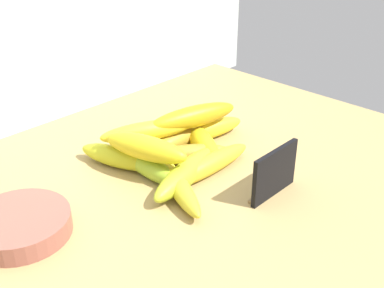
{
  "coord_description": "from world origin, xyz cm",
  "views": [
    {
      "loc": [
        -47.52,
        -50.85,
        48.27
      ],
      "look_at": [
        7.64,
        1.85,
        8.0
      ],
      "focal_mm": 45.6,
      "sensor_mm": 36.0,
      "label": 1
    }
  ],
  "objects_px": {
    "banana_3": "(187,173)",
    "banana_9": "(185,135)",
    "banana_1": "(201,131)",
    "fruit_bowl": "(20,225)",
    "banana_12": "(144,148)",
    "banana_6": "(201,140)",
    "banana_2": "(150,167)",
    "chalkboard_sign": "(274,174)",
    "banana_4": "(209,165)",
    "banana_11": "(147,131)",
    "banana_7": "(147,150)",
    "banana_0": "(118,157)",
    "banana_5": "(188,154)",
    "banana_10": "(193,117)",
    "banana_8": "(178,185)"
  },
  "relations": [
    {
      "from": "banana_3",
      "to": "banana_9",
      "type": "height_order",
      "value": "same"
    },
    {
      "from": "banana_3",
      "to": "banana_1",
      "type": "bearing_deg",
      "value": 34.03
    },
    {
      "from": "banana_1",
      "to": "banana_9",
      "type": "xyz_separation_m",
      "value": [
        -0.04,
        0.01,
        0.0
      ]
    },
    {
      "from": "fruit_bowl",
      "to": "banana_12",
      "type": "relative_size",
      "value": 0.94
    },
    {
      "from": "banana_1",
      "to": "banana_6",
      "type": "relative_size",
      "value": 1.02
    },
    {
      "from": "banana_2",
      "to": "banana_6",
      "type": "bearing_deg",
      "value": 1.07
    },
    {
      "from": "chalkboard_sign",
      "to": "banana_4",
      "type": "xyz_separation_m",
      "value": [
        -0.03,
        0.12,
        -0.02
      ]
    },
    {
      "from": "banana_11",
      "to": "banana_7",
      "type": "bearing_deg",
      "value": -155.32
    },
    {
      "from": "banana_2",
      "to": "banana_9",
      "type": "xyz_separation_m",
      "value": [
        0.13,
        0.04,
        0.0
      ]
    },
    {
      "from": "banana_0",
      "to": "banana_5",
      "type": "bearing_deg",
      "value": -40.7
    },
    {
      "from": "banana_10",
      "to": "banana_11",
      "type": "bearing_deg",
      "value": 161.14
    },
    {
      "from": "banana_7",
      "to": "banana_9",
      "type": "relative_size",
      "value": 0.73
    },
    {
      "from": "fruit_bowl",
      "to": "banana_9",
      "type": "xyz_separation_m",
      "value": [
        0.37,
        0.02,
        0.01
      ]
    },
    {
      "from": "banana_0",
      "to": "banana_7",
      "type": "bearing_deg",
      "value": -14.89
    },
    {
      "from": "banana_8",
      "to": "banana_10",
      "type": "bearing_deg",
      "value": 35.02
    },
    {
      "from": "chalkboard_sign",
      "to": "banana_2",
      "type": "xyz_separation_m",
      "value": [
        -0.1,
        0.19,
        -0.02
      ]
    },
    {
      "from": "banana_3",
      "to": "banana_12",
      "type": "height_order",
      "value": "banana_12"
    },
    {
      "from": "fruit_bowl",
      "to": "banana_8",
      "type": "height_order",
      "value": "banana_8"
    },
    {
      "from": "banana_7",
      "to": "banana_12",
      "type": "bearing_deg",
      "value": -134.14
    },
    {
      "from": "banana_1",
      "to": "banana_6",
      "type": "xyz_separation_m",
      "value": [
        -0.03,
        -0.03,
        -0.0
      ]
    },
    {
      "from": "banana_0",
      "to": "fruit_bowl",
      "type": "bearing_deg",
      "value": -167.35
    },
    {
      "from": "banana_0",
      "to": "banana_8",
      "type": "distance_m",
      "value": 0.14
    },
    {
      "from": "banana_5",
      "to": "banana_9",
      "type": "bearing_deg",
      "value": 47.91
    },
    {
      "from": "chalkboard_sign",
      "to": "banana_12",
      "type": "relative_size",
      "value": 0.69
    },
    {
      "from": "banana_5",
      "to": "banana_10",
      "type": "xyz_separation_m",
      "value": [
        0.06,
        0.04,
        0.04
      ]
    },
    {
      "from": "banana_5",
      "to": "banana_0",
      "type": "bearing_deg",
      "value": 139.3
    },
    {
      "from": "banana_3",
      "to": "banana_8",
      "type": "xyz_separation_m",
      "value": [
        -0.03,
        -0.01,
        -0.0
      ]
    },
    {
      "from": "banana_3",
      "to": "banana_9",
      "type": "distance_m",
      "value": 0.14
    },
    {
      "from": "chalkboard_sign",
      "to": "banana_5",
      "type": "bearing_deg",
      "value": 97.6
    },
    {
      "from": "banana_1",
      "to": "banana_3",
      "type": "height_order",
      "value": "same"
    },
    {
      "from": "banana_2",
      "to": "banana_3",
      "type": "height_order",
      "value": "banana_3"
    },
    {
      "from": "banana_10",
      "to": "banana_3",
      "type": "bearing_deg",
      "value": -140.87
    },
    {
      "from": "fruit_bowl",
      "to": "banana_3",
      "type": "relative_size",
      "value": 0.77
    },
    {
      "from": "banana_4",
      "to": "banana_12",
      "type": "distance_m",
      "value": 0.12
    },
    {
      "from": "banana_8",
      "to": "banana_9",
      "type": "relative_size",
      "value": 0.92
    },
    {
      "from": "banana_2",
      "to": "banana_7",
      "type": "height_order",
      "value": "same"
    },
    {
      "from": "chalkboard_sign",
      "to": "fruit_bowl",
      "type": "height_order",
      "value": "chalkboard_sign"
    },
    {
      "from": "fruit_bowl",
      "to": "banana_6",
      "type": "bearing_deg",
      "value": -2.32
    },
    {
      "from": "fruit_bowl",
      "to": "banana_9",
      "type": "relative_size",
      "value": 0.71
    },
    {
      "from": "banana_0",
      "to": "banana_8",
      "type": "relative_size",
      "value": 0.81
    },
    {
      "from": "banana_1",
      "to": "banana_11",
      "type": "relative_size",
      "value": 1.09
    },
    {
      "from": "fruit_bowl",
      "to": "banana_4",
      "type": "height_order",
      "value": "banana_4"
    },
    {
      "from": "fruit_bowl",
      "to": "banana_10",
      "type": "distance_m",
      "value": 0.38
    },
    {
      "from": "banana_6",
      "to": "banana_9",
      "type": "xyz_separation_m",
      "value": [
        -0.01,
        0.04,
        0.0
      ]
    },
    {
      "from": "chalkboard_sign",
      "to": "banana_3",
      "type": "distance_m",
      "value": 0.15
    },
    {
      "from": "chalkboard_sign",
      "to": "banana_4",
      "type": "bearing_deg",
      "value": 101.81
    },
    {
      "from": "banana_4",
      "to": "banana_10",
      "type": "xyz_separation_m",
      "value": [
        0.06,
        0.09,
        0.05
      ]
    },
    {
      "from": "chalkboard_sign",
      "to": "banana_7",
      "type": "distance_m",
      "value": 0.25
    },
    {
      "from": "banana_0",
      "to": "banana_12",
      "type": "bearing_deg",
      "value": -83.66
    },
    {
      "from": "banana_3",
      "to": "banana_7",
      "type": "height_order",
      "value": "banana_3"
    }
  ]
}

